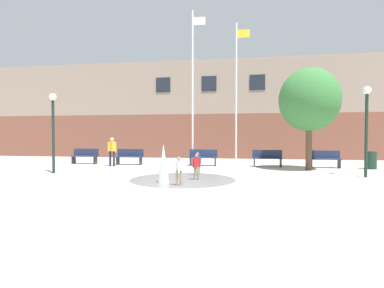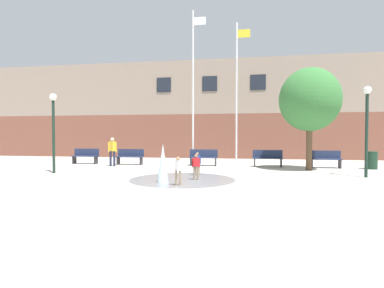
{
  "view_description": "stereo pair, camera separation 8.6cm",
  "coord_description": "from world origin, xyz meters",
  "px_view_note": "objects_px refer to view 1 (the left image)",
  "views": [
    {
      "loc": [
        2.25,
        -6.81,
        1.69
      ],
      "look_at": [
        0.02,
        7.18,
        1.3
      ],
      "focal_mm": 28.0,
      "sensor_mm": 36.0,
      "label": 1
    },
    {
      "loc": [
        2.33,
        -6.79,
        1.69
      ],
      "look_at": [
        0.02,
        7.18,
        1.3
      ],
      "focal_mm": 28.0,
      "sensor_mm": 36.0,
      "label": 2
    }
  ],
  "objects_px": {
    "child_running": "(196,165)",
    "lamp_post_right_lane": "(367,118)",
    "park_bench_far_left": "(85,156)",
    "adult_in_red": "(112,149)",
    "child_in_fountain": "(179,169)",
    "park_bench_near_trashcan": "(325,159)",
    "park_bench_under_right_flagpole": "(267,158)",
    "child_with_pink_shirt": "(198,162)",
    "park_bench_center": "(203,157)",
    "street_tree_near_building": "(309,100)",
    "trash_can": "(371,160)",
    "flagpole_right": "(237,90)",
    "park_bench_under_left_flagpole": "(130,156)",
    "lamp_post_left_lane": "(53,121)",
    "flagpole_left": "(193,84)"
  },
  "relations": [
    {
      "from": "child_running",
      "to": "lamp_post_right_lane",
      "type": "xyz_separation_m",
      "value": [
        6.72,
        1.81,
        1.85
      ]
    },
    {
      "from": "park_bench_far_left",
      "to": "adult_in_red",
      "type": "relative_size",
      "value": 1.01
    },
    {
      "from": "child_in_fountain",
      "to": "lamp_post_right_lane",
      "type": "distance_m",
      "value": 8.03
    },
    {
      "from": "park_bench_near_trashcan",
      "to": "adult_in_red",
      "type": "relative_size",
      "value": 1.01
    },
    {
      "from": "park_bench_under_right_flagpole",
      "to": "child_with_pink_shirt",
      "type": "height_order",
      "value": "child_with_pink_shirt"
    },
    {
      "from": "child_in_fountain",
      "to": "child_running",
      "type": "bearing_deg",
      "value": 123.99
    },
    {
      "from": "child_with_pink_shirt",
      "to": "lamp_post_right_lane",
      "type": "relative_size",
      "value": 0.27
    },
    {
      "from": "park_bench_far_left",
      "to": "park_bench_center",
      "type": "height_order",
      "value": "same"
    },
    {
      "from": "adult_in_red",
      "to": "street_tree_near_building",
      "type": "relative_size",
      "value": 0.32
    },
    {
      "from": "park_bench_under_right_flagpole",
      "to": "child_in_fountain",
      "type": "relative_size",
      "value": 1.62
    },
    {
      "from": "park_bench_near_trashcan",
      "to": "child_with_pink_shirt",
      "type": "bearing_deg",
      "value": -146.6
    },
    {
      "from": "trash_can",
      "to": "street_tree_near_building",
      "type": "height_order",
      "value": "street_tree_near_building"
    },
    {
      "from": "child_in_fountain",
      "to": "park_bench_near_trashcan",
      "type": "bearing_deg",
      "value": 96.14
    },
    {
      "from": "child_in_fountain",
      "to": "flagpole_right",
      "type": "height_order",
      "value": "flagpole_right"
    },
    {
      "from": "park_bench_under_left_flagpole",
      "to": "child_running",
      "type": "distance_m",
      "value": 7.13
    },
    {
      "from": "street_tree_near_building",
      "to": "park_bench_under_left_flagpole",
      "type": "bearing_deg",
      "value": 172.63
    },
    {
      "from": "park_bench_far_left",
      "to": "lamp_post_left_lane",
      "type": "xyz_separation_m",
      "value": [
        0.92,
        -4.44,
        1.89
      ]
    },
    {
      "from": "adult_in_red",
      "to": "flagpole_right",
      "type": "bearing_deg",
      "value": -135.22
    },
    {
      "from": "flagpole_left",
      "to": "park_bench_near_trashcan",
      "type": "bearing_deg",
      "value": -5.72
    },
    {
      "from": "flagpole_right",
      "to": "lamp_post_left_lane",
      "type": "relative_size",
      "value": 2.26
    },
    {
      "from": "child_in_fountain",
      "to": "adult_in_red",
      "type": "height_order",
      "value": "adult_in_red"
    },
    {
      "from": "park_bench_far_left",
      "to": "child_in_fountain",
      "type": "bearing_deg",
      "value": -43.66
    },
    {
      "from": "child_in_fountain",
      "to": "child_running",
      "type": "height_order",
      "value": "same"
    },
    {
      "from": "child_running",
      "to": "lamp_post_left_lane",
      "type": "distance_m",
      "value": 6.96
    },
    {
      "from": "park_bench_near_trashcan",
      "to": "adult_in_red",
      "type": "bearing_deg",
      "value": -174.9
    },
    {
      "from": "park_bench_far_left",
      "to": "child_running",
      "type": "bearing_deg",
      "value": -35.67
    },
    {
      "from": "park_bench_center",
      "to": "park_bench_under_right_flagpole",
      "type": "xyz_separation_m",
      "value": [
        3.54,
        -0.01,
        0.0
      ]
    },
    {
      "from": "flagpole_right",
      "to": "lamp_post_left_lane",
      "type": "bearing_deg",
      "value": -148.05
    },
    {
      "from": "park_bench_center",
      "to": "child_with_pink_shirt",
      "type": "xyz_separation_m",
      "value": [
        0.28,
        -4.23,
        0.1
      ]
    },
    {
      "from": "park_bench_under_left_flagpole",
      "to": "lamp_post_left_lane",
      "type": "bearing_deg",
      "value": -113.94
    },
    {
      "from": "child_in_fountain",
      "to": "flagpole_right",
      "type": "bearing_deg",
      "value": 125.96
    },
    {
      "from": "child_running",
      "to": "child_in_fountain",
      "type": "bearing_deg",
      "value": 59.34
    },
    {
      "from": "park_bench_near_trashcan",
      "to": "street_tree_near_building",
      "type": "xyz_separation_m",
      "value": [
        -1.08,
        -1.24,
        2.96
      ]
    },
    {
      "from": "child_running",
      "to": "park_bench_under_left_flagpole",
      "type": "bearing_deg",
      "value": -63.26
    },
    {
      "from": "trash_can",
      "to": "street_tree_near_building",
      "type": "xyz_separation_m",
      "value": [
        -3.23,
        -1.02,
        2.99
      ]
    },
    {
      "from": "park_bench_under_right_flagpole",
      "to": "trash_can",
      "type": "height_order",
      "value": "park_bench_under_right_flagpole"
    },
    {
      "from": "adult_in_red",
      "to": "flagpole_right",
      "type": "relative_size",
      "value": 0.2
    },
    {
      "from": "child_in_fountain",
      "to": "adult_in_red",
      "type": "xyz_separation_m",
      "value": [
        -4.94,
        5.72,
        0.35
      ]
    },
    {
      "from": "flagpole_left",
      "to": "flagpole_right",
      "type": "distance_m",
      "value": 2.56
    },
    {
      "from": "park_bench_center",
      "to": "child_with_pink_shirt",
      "type": "height_order",
      "value": "child_with_pink_shirt"
    },
    {
      "from": "park_bench_far_left",
      "to": "flagpole_left",
      "type": "height_order",
      "value": "flagpole_left"
    },
    {
      "from": "park_bench_near_trashcan",
      "to": "flagpole_left",
      "type": "distance_m",
      "value": 8.34
    },
    {
      "from": "park_bench_under_right_flagpole",
      "to": "lamp_post_left_lane",
      "type": "bearing_deg",
      "value": -155.45
    },
    {
      "from": "lamp_post_left_lane",
      "to": "child_in_fountain",
      "type": "bearing_deg",
      "value": -21.0
    },
    {
      "from": "lamp_post_right_lane",
      "to": "trash_can",
      "type": "height_order",
      "value": "lamp_post_right_lane"
    },
    {
      "from": "park_bench_center",
      "to": "lamp_post_left_lane",
      "type": "relative_size",
      "value": 0.45
    },
    {
      "from": "trash_can",
      "to": "child_running",
      "type": "bearing_deg",
      "value": -148.1
    },
    {
      "from": "child_in_fountain",
      "to": "lamp_post_left_lane",
      "type": "height_order",
      "value": "lamp_post_left_lane"
    },
    {
      "from": "child_running",
      "to": "street_tree_near_building",
      "type": "height_order",
      "value": "street_tree_near_building"
    },
    {
      "from": "park_bench_under_left_flagpole",
      "to": "child_running",
      "type": "xyz_separation_m",
      "value": [
        4.72,
        -5.35,
        0.1
      ]
    }
  ]
}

